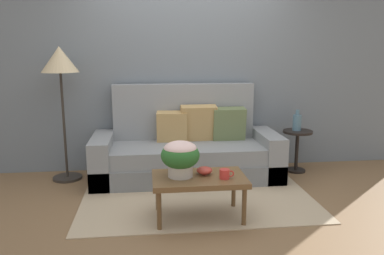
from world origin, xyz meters
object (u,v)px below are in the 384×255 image
potted_plant (180,155)px  table_vase (297,122)px  side_table (297,143)px  floor_lamp (60,68)px  coffee_mug (225,174)px  couch (187,150)px  snack_bowl (204,170)px  coffee_table (199,181)px

potted_plant → table_vase: bearing=37.8°
potted_plant → table_vase: (1.59, 1.23, 0.04)m
side_table → floor_lamp: floor_lamp is taller
side_table → potted_plant: bearing=-142.7°
side_table → table_vase: (-0.01, 0.02, 0.27)m
side_table → table_vase: bearing=123.8°
coffee_mug → floor_lamp: bearing=140.6°
couch → side_table: bearing=1.4°
side_table → potted_plant: potted_plant is taller
floor_lamp → potted_plant: bearing=-44.7°
side_table → potted_plant: size_ratio=1.52×
side_table → snack_bowl: 1.82m
floor_lamp → coffee_mug: bearing=-39.4°
snack_bowl → table_vase: size_ratio=0.56×
couch → floor_lamp: bearing=177.3°
coffee_table → floor_lamp: (-1.44, 1.27, 0.97)m
side_table → coffee_mug: 1.79m
couch → side_table: couch is taller
coffee_mug → snack_bowl: size_ratio=0.90×
side_table → snack_bowl: bearing=-139.1°
floor_lamp → snack_bowl: 2.12m
snack_bowl → side_table: bearing=40.9°
coffee_table → snack_bowl: snack_bowl is taller
coffee_mug → couch: bearing=99.0°
coffee_table → coffee_mug: coffee_mug is taller
floor_lamp → table_vase: bearing=-0.4°
side_table → table_vase: size_ratio=2.04×
snack_bowl → table_vase: 1.83m
floor_lamp → snack_bowl: (1.49, -1.23, -0.88)m
coffee_table → side_table: size_ratio=1.59×
coffee_table → side_table: (1.43, 1.23, 0.01)m
coffee_table → coffee_mug: bearing=-22.0°
couch → coffee_mug: size_ratio=16.67×
coffee_table → floor_lamp: floor_lamp is taller
couch → side_table: 1.41m
side_table → table_vase: 0.27m
snack_bowl → coffee_table: bearing=-140.8°
side_table → coffee_mug: side_table is taller
couch → coffee_table: 1.20m
coffee_mug → table_vase: size_ratio=0.51×
coffee_mug → coffee_table: bearing=158.0°
coffee_mug → snack_bowl: coffee_mug is taller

